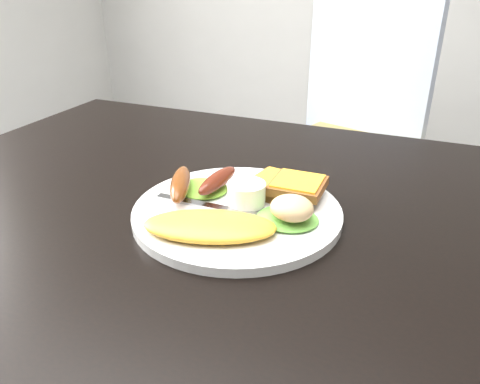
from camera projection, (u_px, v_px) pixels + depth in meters
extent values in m
cube|color=black|center=(263.00, 223.00, 0.66)|extent=(1.20, 0.80, 0.04)
cube|color=tan|center=(350.00, 154.00, 1.66)|extent=(0.61, 0.61, 0.06)
imported|color=#294E74|center=(195.00, 120.00, 1.25)|extent=(0.53, 0.39, 1.36)
cylinder|color=white|center=(237.00, 212.00, 0.63)|extent=(0.28, 0.28, 0.01)
ellipsoid|color=#519D22|center=(202.00, 188.00, 0.68)|extent=(0.10, 0.09, 0.01)
ellipsoid|color=#639932|center=(287.00, 218.00, 0.60)|extent=(0.08, 0.07, 0.01)
ellipsoid|color=yellow|center=(210.00, 226.00, 0.57)|extent=(0.18, 0.12, 0.02)
ellipsoid|color=#6C3211|center=(180.00, 184.00, 0.65)|extent=(0.07, 0.11, 0.03)
ellipsoid|color=#5A2C17|center=(218.00, 180.00, 0.66)|extent=(0.03, 0.10, 0.02)
cylinder|color=white|center=(246.00, 194.00, 0.63)|extent=(0.05, 0.05, 0.03)
cube|color=olive|center=(279.00, 187.00, 0.68)|extent=(0.10, 0.10, 0.01)
cube|color=brown|center=(298.00, 186.00, 0.65)|extent=(0.07, 0.07, 0.01)
ellipsoid|color=beige|center=(292.00, 208.00, 0.58)|extent=(0.07, 0.06, 0.03)
cube|color=#ADAFB7|center=(208.00, 206.00, 0.63)|extent=(0.16, 0.01, 0.00)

